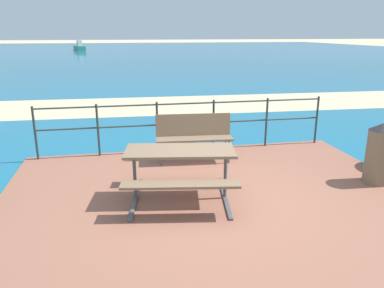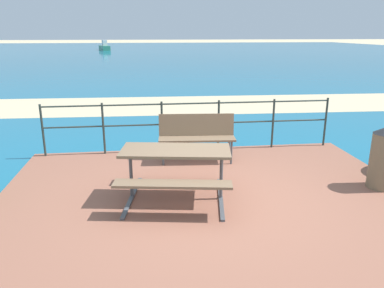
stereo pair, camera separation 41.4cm
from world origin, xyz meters
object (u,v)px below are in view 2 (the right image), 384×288
park_bench (197,133)px  boat_near (104,47)px  trash_bin (384,157)px  picnic_table (176,161)px

park_bench → boat_near: 47.99m
park_bench → trash_bin: trash_bin is taller
park_bench → boat_near: bearing=102.0°
trash_bin → boat_near: boat_near is taller
boat_near → park_bench: bearing=172.2°
trash_bin → boat_near: 50.07m
trash_bin → picnic_table: bearing=-180.0°
park_bench → trash_bin: (2.75, -1.66, -0.04)m
park_bench → trash_bin: 3.21m
picnic_table → trash_bin: 3.29m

